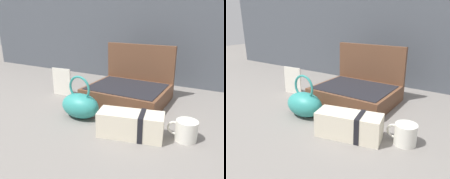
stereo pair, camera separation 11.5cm
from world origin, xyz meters
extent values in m
plane|color=slate|center=(0.00, 0.00, 0.00)|extent=(6.00, 6.00, 0.00)
cube|color=brown|center=(0.06, 0.10, 0.04)|extent=(0.43, 0.34, 0.09)
cube|color=black|center=(0.06, 0.10, 0.09)|extent=(0.40, 0.31, 0.00)
cube|color=brown|center=(0.06, 0.29, 0.15)|extent=(0.43, 0.02, 0.31)
ellipsoid|color=teal|center=(-0.06, -0.18, 0.06)|extent=(0.20, 0.13, 0.12)
torus|color=teal|center=(-0.06, -0.18, 0.15)|extent=(0.12, 0.01, 0.12)
cube|color=beige|center=(0.23, -0.24, 0.05)|extent=(0.28, 0.16, 0.10)
cube|color=black|center=(0.27, -0.23, 0.05)|extent=(0.04, 0.11, 0.11)
cylinder|color=silver|center=(0.43, -0.16, 0.04)|extent=(0.08, 0.08, 0.08)
torus|color=silver|center=(0.39, -0.16, 0.04)|extent=(0.06, 0.01, 0.06)
cube|color=silver|center=(-0.35, 0.02, 0.08)|extent=(0.13, 0.01, 0.17)
camera|label=1|loc=(0.55, -0.98, 0.47)|focal=35.82mm
camera|label=2|loc=(0.65, -0.92, 0.47)|focal=35.82mm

